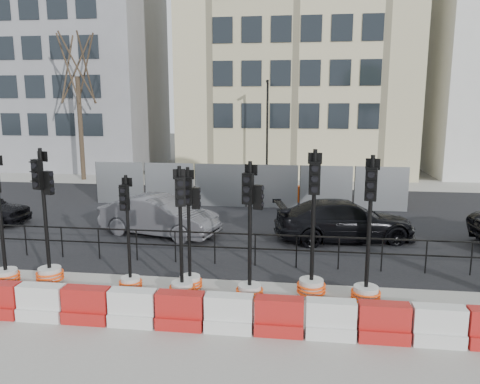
# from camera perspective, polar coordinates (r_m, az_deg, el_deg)

# --- Properties ---
(ground) EXTENTS (120.00, 120.00, 0.00)m
(ground) POSITION_cam_1_polar(r_m,az_deg,el_deg) (12.99, -4.06, -10.60)
(ground) COLOR #51514C
(ground) RESTS_ON ground
(sidewalk_near) EXTENTS (40.00, 6.00, 0.02)m
(sidewalk_near) POSITION_cam_1_polar(r_m,az_deg,el_deg) (10.33, -7.52, -16.53)
(sidewalk_near) COLOR gray
(sidewalk_near) RESTS_ON ground
(road) EXTENTS (40.00, 14.00, 0.03)m
(road) POSITION_cam_1_polar(r_m,az_deg,el_deg) (19.58, 0.03, -3.13)
(road) COLOR black
(road) RESTS_ON ground
(sidewalk_far) EXTENTS (40.00, 4.00, 0.02)m
(sidewalk_far) POSITION_cam_1_polar(r_m,az_deg,el_deg) (28.35, 2.40, 1.21)
(sidewalk_far) COLOR gray
(sidewalk_far) RESTS_ON ground
(building_grey) EXTENTS (11.00, 9.06, 14.00)m
(building_grey) POSITION_cam_1_polar(r_m,az_deg,el_deg) (37.69, -18.98, 13.70)
(building_grey) COLOR gray
(building_grey) RESTS_ON ground
(building_cream) EXTENTS (15.00, 10.06, 18.00)m
(building_cream) POSITION_cam_1_polar(r_m,az_deg,el_deg) (34.10, 7.00, 17.93)
(building_cream) COLOR beige
(building_cream) RESTS_ON ground
(kerb_railing) EXTENTS (18.00, 0.04, 1.00)m
(kerb_railing) POSITION_cam_1_polar(r_m,az_deg,el_deg) (13.88, -3.10, -6.17)
(kerb_railing) COLOR black
(kerb_railing) RESTS_ON ground
(heras_fencing) EXTENTS (14.33, 1.72, 2.00)m
(heras_fencing) POSITION_cam_1_polar(r_m,az_deg,el_deg) (22.17, 2.45, 0.20)
(heras_fencing) COLOR gray
(heras_fencing) RESTS_ON ground
(lamp_post_far) EXTENTS (0.12, 0.56, 6.00)m
(lamp_post_far) POSITION_cam_1_polar(r_m,az_deg,el_deg) (26.94, 3.33, 7.58)
(lamp_post_far) COLOR black
(lamp_post_far) RESTS_ON ground
(tree_bare_far) EXTENTS (2.00, 2.00, 9.00)m
(tree_bare_far) POSITION_cam_1_polar(r_m,az_deg,el_deg) (30.54, -19.26, 13.84)
(tree_bare_far) COLOR #473828
(tree_bare_far) RESTS_ON ground
(barrier_row) EXTENTS (13.60, 0.50, 0.80)m
(barrier_row) POSITION_cam_1_polar(r_m,az_deg,el_deg) (10.34, -7.28, -14.28)
(barrier_row) COLOR #B20E24
(barrier_row) RESTS_ON ground
(traffic_signal_a) EXTENTS (0.69, 0.69, 3.52)m
(traffic_signal_a) POSITION_cam_1_polar(r_m,az_deg,el_deg) (13.79, -26.82, -7.29)
(traffic_signal_a) COLOR silver
(traffic_signal_a) RESTS_ON ground
(traffic_signal_b) EXTENTS (0.71, 0.71, 3.62)m
(traffic_signal_b) POSITION_cam_1_polar(r_m,az_deg,el_deg) (13.39, -22.36, -6.84)
(traffic_signal_b) COLOR silver
(traffic_signal_b) RESTS_ON ground
(traffic_signal_c) EXTENTS (0.59, 0.59, 3.00)m
(traffic_signal_c) POSITION_cam_1_polar(r_m,az_deg,el_deg) (12.35, -13.31, -8.97)
(traffic_signal_c) COLOR silver
(traffic_signal_c) RESTS_ON ground
(traffic_signal_d) EXTENTS (0.63, 0.63, 3.19)m
(traffic_signal_d) POSITION_cam_1_polar(r_m,az_deg,el_deg) (12.06, -6.12, -8.50)
(traffic_signal_d) COLOR silver
(traffic_signal_d) RESTS_ON ground
(traffic_signal_e) EXTENTS (0.65, 0.65, 3.28)m
(traffic_signal_e) POSITION_cam_1_polar(r_m,az_deg,el_deg) (11.70, -7.11, -9.58)
(traffic_signal_e) COLOR silver
(traffic_signal_e) RESTS_ON ground
(traffic_signal_f) EXTENTS (0.67, 0.67, 3.42)m
(traffic_signal_f) POSITION_cam_1_polar(r_m,az_deg,el_deg) (11.36, 1.22, -9.39)
(traffic_signal_f) COLOR silver
(traffic_signal_f) RESTS_ON ground
(traffic_signal_g) EXTENTS (0.72, 0.72, 3.67)m
(traffic_signal_g) POSITION_cam_1_polar(r_m,az_deg,el_deg) (11.76, 8.74, -9.09)
(traffic_signal_g) COLOR silver
(traffic_signal_g) RESTS_ON ground
(traffic_signal_h) EXTENTS (0.71, 0.71, 3.58)m
(traffic_signal_h) POSITION_cam_1_polar(r_m,az_deg,el_deg) (11.63, 15.18, -9.68)
(traffic_signal_h) COLOR silver
(traffic_signal_h) RESTS_ON ground
(car_b) EXTENTS (3.69, 5.11, 1.44)m
(car_b) POSITION_cam_1_polar(r_m,az_deg,el_deg) (17.17, -9.82, -2.88)
(car_b) COLOR #4D4D52
(car_b) RESTS_ON ground
(car_c) EXTENTS (4.04, 5.71, 1.41)m
(car_c) POSITION_cam_1_polar(r_m,az_deg,el_deg) (16.71, 12.63, -3.41)
(car_c) COLOR black
(car_c) RESTS_ON ground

